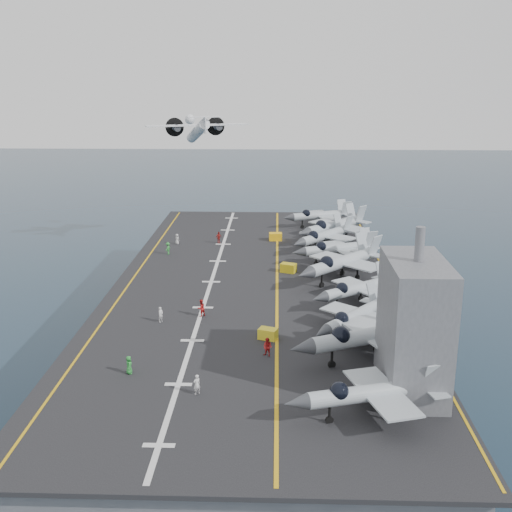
{
  "coord_description": "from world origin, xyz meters",
  "views": [
    {
      "loc": [
        2.86,
        -82.87,
        37.83
      ],
      "look_at": [
        0.0,
        4.0,
        13.0
      ],
      "focal_mm": 45.0,
      "sensor_mm": 36.0,
      "label": 1
    }
  ],
  "objects_px": {
    "tow_cart_a": "(268,334)",
    "island_superstructure": "(415,310)",
    "transport_plane": "(198,131)",
    "fighter_jet_0": "(373,391)"
  },
  "relations": [
    {
      "from": "tow_cart_a",
      "to": "transport_plane",
      "type": "xyz_separation_m",
      "value": [
        -16.03,
        73.51,
        15.0
      ]
    },
    {
      "from": "island_superstructure",
      "to": "tow_cart_a",
      "type": "xyz_separation_m",
      "value": [
        -12.96,
        10.8,
        -6.92
      ]
    },
    {
      "from": "tow_cart_a",
      "to": "transport_plane",
      "type": "distance_m",
      "value": 76.72
    },
    {
      "from": "fighter_jet_0",
      "to": "tow_cart_a",
      "type": "bearing_deg",
      "value": 119.07
    },
    {
      "from": "tow_cart_a",
      "to": "transport_plane",
      "type": "bearing_deg",
      "value": 102.3
    },
    {
      "from": "island_superstructure",
      "to": "transport_plane",
      "type": "xyz_separation_m",
      "value": [
        -28.99,
        84.31,
        8.08
      ]
    },
    {
      "from": "island_superstructure",
      "to": "tow_cart_a",
      "type": "relative_size",
      "value": 6.65
    },
    {
      "from": "tow_cart_a",
      "to": "fighter_jet_0",
      "type": "bearing_deg",
      "value": -60.93
    },
    {
      "from": "tow_cart_a",
      "to": "island_superstructure",
      "type": "bearing_deg",
      "value": -39.81
    },
    {
      "from": "island_superstructure",
      "to": "transport_plane",
      "type": "height_order",
      "value": "transport_plane"
    }
  ]
}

